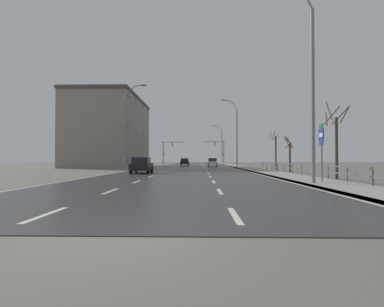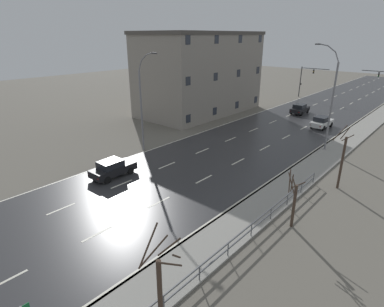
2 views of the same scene
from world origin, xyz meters
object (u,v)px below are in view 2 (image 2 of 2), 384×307
object	(u,v)px
car_near_left	(300,109)
traffic_signal_left	(306,77)
street_lamp_midground	(331,101)
car_far_right	(322,122)
brick_building	(200,73)
car_near_right	(113,168)
street_lamp_left_bank	(142,105)

from	to	relation	value
car_near_left	traffic_signal_left	bearing A→B (deg)	109.11
street_lamp_midground	car_far_right	distance (m)	10.47
brick_building	car_near_right	bearing A→B (deg)	-66.97
street_lamp_left_bank	traffic_signal_left	bearing A→B (deg)	89.28
car_far_right	car_near_right	xyz separation A→B (m)	(-8.22, -28.26, 0.00)
traffic_signal_left	car_near_left	world-z (taller)	traffic_signal_left
street_lamp_left_bank	traffic_signal_left	xyz separation A→B (m)	(0.52, 41.72, -1.06)
street_lamp_midground	street_lamp_left_bank	world-z (taller)	street_lamp_midground
car_near_right	traffic_signal_left	bearing A→B (deg)	91.99
street_lamp_midground	car_near_left	xyz separation A→B (m)	(-9.05, 14.58, -4.63)
street_lamp_left_bank	brick_building	world-z (taller)	brick_building
brick_building	traffic_signal_left	bearing A→B (deg)	71.81
street_lamp_midground	car_near_left	bearing A→B (deg)	121.84
car_far_right	car_near_right	world-z (taller)	same
street_lamp_midground	traffic_signal_left	world-z (taller)	street_lamp_midground
traffic_signal_left	car_near_left	xyz separation A→B (m)	(5.26, -14.07, -3.20)
car_far_right	brick_building	bearing A→B (deg)	-165.91
traffic_signal_left	street_lamp_left_bank	bearing A→B (deg)	-90.72
street_lamp_midground	traffic_signal_left	bearing A→B (deg)	116.55
street_lamp_midground	car_near_left	distance (m)	17.77
street_lamp_left_bank	street_lamp_midground	bearing A→B (deg)	41.38
street_lamp_left_bank	car_far_right	world-z (taller)	street_lamp_left_bank
street_lamp_left_bank	traffic_signal_left	size ratio (longest dim) A/B	1.73
car_far_right	brick_building	distance (m)	19.78
street_lamp_left_bank	car_near_left	distance (m)	28.57
street_lamp_midground	street_lamp_left_bank	distance (m)	19.78
car_far_right	car_near_right	size ratio (longest dim) A/B	1.01
car_near_left	car_near_right	size ratio (longest dim) A/B	1.00
street_lamp_left_bank	car_near_right	size ratio (longest dim) A/B	2.52
car_far_right	car_near_left	bearing A→B (deg)	136.85
car_near_left	car_near_right	distance (m)	34.19
car_far_right	brick_building	xyz separation A→B (m)	(-18.65, -3.71, 5.43)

